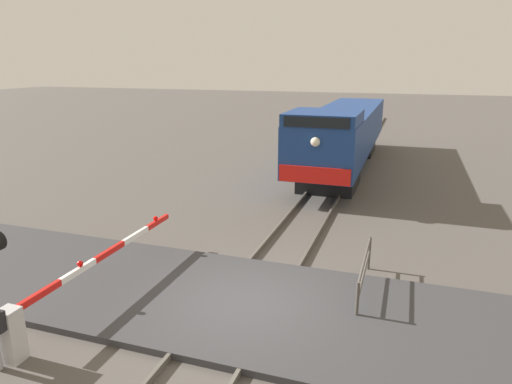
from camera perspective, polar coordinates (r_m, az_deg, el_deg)
ground_plane at (r=11.04m, az=-1.34°, el=-14.20°), size 160.00×160.00×0.00m
rail_track_left at (r=11.24m, az=-4.88°, el=-13.24°), size 0.08×80.00×0.15m
rail_track_right at (r=10.81m, az=2.35°, el=-14.46°), size 0.08×80.00×0.15m
road_surface at (r=11.00m, az=-1.35°, el=-13.84°), size 36.00×4.62×0.16m
locomotive at (r=24.83m, az=10.92°, el=7.25°), size 2.90×16.00×3.65m
crossing_gate at (r=10.67m, az=-24.59°, el=-12.26°), size 0.36×6.51×1.21m
guard_railing at (r=11.72m, az=13.36°, el=-9.35°), size 0.08×2.88×0.95m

